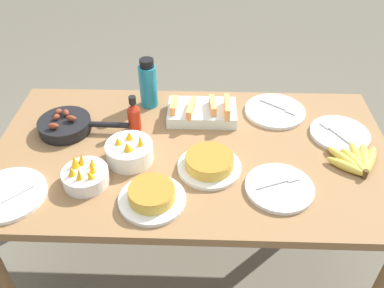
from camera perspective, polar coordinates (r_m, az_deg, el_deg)
The scene contains 15 objects.
ground_plane at distance 2.17m, azimuth 0.00°, elevation -16.18°, with size 14.00×14.00×0.00m, color #666051.
dining_table at distance 1.68m, azimuth 0.00°, elevation -3.51°, with size 1.58×0.87×0.75m.
banana_bunch at distance 1.65m, azimuth 22.19°, elevation -2.22°, with size 0.23×0.20×0.04m.
melon_tray at distance 1.77m, azimuth 1.46°, elevation 4.57°, with size 0.30×0.18×0.10m.
skillet at distance 1.77m, azimuth -17.23°, elevation 2.56°, with size 0.38×0.22×0.08m.
frittata_plate_center at distance 1.51m, azimuth 2.46°, elevation -2.74°, with size 0.24×0.24×0.06m.
frittata_plate_side at distance 1.40m, azimuth -5.65°, elevation -7.28°, with size 0.23×0.23×0.06m.
empty_plate_near_front at distance 1.56m, azimuth -24.43°, elevation -6.51°, with size 0.27×0.27×0.02m.
empty_plate_far_left at distance 1.85m, azimuth 11.56°, elevation 4.55°, with size 0.27×0.27×0.02m.
empty_plate_far_right at distance 1.48m, azimuth 12.15°, elevation -6.02°, with size 0.24×0.24×0.02m.
empty_plate_mid_edge at distance 1.79m, azimuth 20.01°, elevation 1.37°, with size 0.24×0.24×0.02m.
fruit_bowl_mango at distance 1.50m, azimuth -14.78°, elevation -4.24°, with size 0.17×0.17×0.11m.
fruit_bowl_citrus at distance 1.56m, azimuth -8.75°, elevation -1.01°, with size 0.18×0.18×0.12m.
water_bottle at distance 1.82m, azimuth -6.17°, elevation 8.37°, with size 0.08×0.08×0.23m.
hot_sauce_bottle at distance 1.69m, azimuth -8.15°, elevation 4.01°, with size 0.05×0.05×0.16m.
Camera 1 is at (0.04, -1.23, 1.79)m, focal length 38.00 mm.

